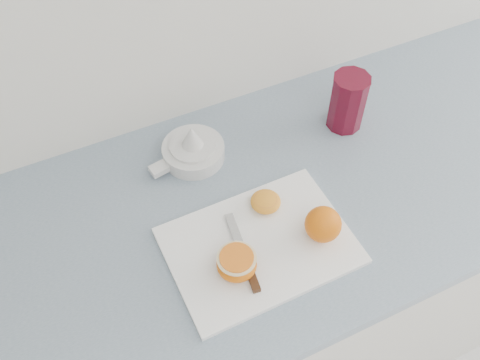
% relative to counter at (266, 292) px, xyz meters
% --- Properties ---
extents(counter, '(2.45, 0.64, 0.89)m').
position_rel_counter_xyz_m(counter, '(0.00, 0.00, 0.00)').
color(counter, silver).
rests_on(counter, ground).
extents(cutting_board, '(0.35, 0.25, 0.01)m').
position_rel_counter_xyz_m(cutting_board, '(-0.08, -0.10, 0.45)').
color(cutting_board, white).
rests_on(cutting_board, counter).
extents(whole_orange, '(0.07, 0.07, 0.07)m').
position_rel_counter_xyz_m(whole_orange, '(0.03, -0.13, 0.49)').
color(whole_orange, orange).
rests_on(whole_orange, cutting_board).
extents(half_orange, '(0.07, 0.07, 0.05)m').
position_rel_counter_xyz_m(half_orange, '(-0.15, -0.13, 0.48)').
color(half_orange, orange).
rests_on(half_orange, cutting_board).
extents(squeezed_shell, '(0.06, 0.06, 0.03)m').
position_rel_counter_xyz_m(squeezed_shell, '(-0.03, -0.03, 0.47)').
color(squeezed_shell, orange).
rests_on(squeezed_shell, cutting_board).
extents(paring_knife, '(0.04, 0.18, 0.01)m').
position_rel_counter_xyz_m(paring_knife, '(-0.13, -0.14, 0.46)').
color(paring_knife, '#452617').
rests_on(paring_knife, cutting_board).
extents(citrus_juicer, '(0.17, 0.14, 0.09)m').
position_rel_counter_xyz_m(citrus_juicer, '(-0.11, 0.17, 0.47)').
color(citrus_juicer, white).
rests_on(citrus_juicer, counter).
extents(red_tumbler, '(0.08, 0.08, 0.14)m').
position_rel_counter_xyz_m(red_tumbler, '(0.24, 0.11, 0.51)').
color(red_tumbler, '#5C0A1D').
rests_on(red_tumbler, counter).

